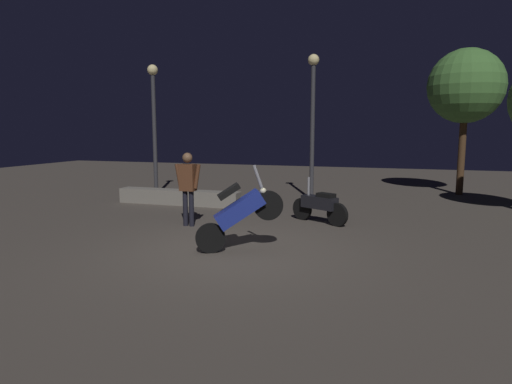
# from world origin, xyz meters

# --- Properties ---
(ground_plane) EXTENTS (40.00, 40.00, 0.00)m
(ground_plane) POSITION_xyz_m (0.00, 0.00, 0.00)
(ground_plane) COLOR #4C443D
(motorcycle_blue_foreground) EXTENTS (1.50, 0.88, 1.63)m
(motorcycle_blue_foreground) POSITION_xyz_m (0.13, 0.04, 0.74)
(motorcycle_blue_foreground) COLOR black
(motorcycle_blue_foreground) RESTS_ON ground_plane
(motorcycle_black_parked_left) EXTENTS (1.50, 0.89, 1.11)m
(motorcycle_black_parked_left) POSITION_xyz_m (1.11, 3.09, 0.44)
(motorcycle_black_parked_left) COLOR black
(motorcycle_black_parked_left) RESTS_ON ground_plane
(person_rider_beside) EXTENTS (0.67, 0.24, 1.75)m
(person_rider_beside) POSITION_xyz_m (-1.80, 1.78, 1.05)
(person_rider_beside) COLOR black
(person_rider_beside) RESTS_ON ground_plane
(streetlamp_near) EXTENTS (0.36, 0.36, 4.65)m
(streetlamp_near) POSITION_xyz_m (0.20, 6.75, 2.99)
(streetlamp_near) COLOR #38383D
(streetlamp_near) RESTS_ON ground_plane
(streetlamp_far) EXTENTS (0.36, 0.36, 4.47)m
(streetlamp_far) POSITION_xyz_m (-5.17, 6.04, 2.88)
(streetlamp_far) COLOR #38383D
(streetlamp_far) RESTS_ON ground_plane
(tree_left_bg) EXTENTS (2.54, 2.54, 5.04)m
(tree_left_bg) POSITION_xyz_m (5.00, 9.47, 3.75)
(tree_left_bg) COLOR #4C331E
(tree_left_bg) RESTS_ON ground_plane
(planter_wall_low) EXTENTS (3.92, 0.50, 0.45)m
(planter_wall_low) POSITION_xyz_m (-3.48, 4.50, 0.23)
(planter_wall_low) COLOR gray
(planter_wall_low) RESTS_ON ground_plane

